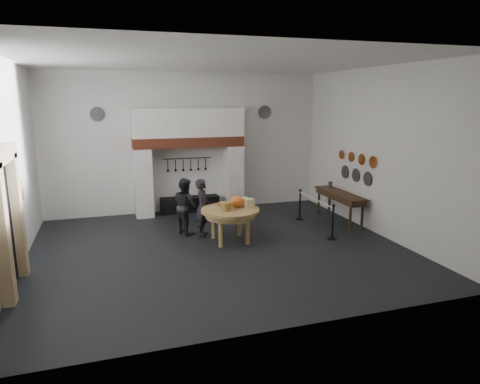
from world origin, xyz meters
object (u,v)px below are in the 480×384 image
object	(u,v)px
visitor_far	(185,206)
barrier_post_far	(300,205)
visitor_near	(203,208)
barrier_post_near	(333,223)
iron_range	(190,204)
side_table	(340,193)
work_table	(230,210)

from	to	relation	value
visitor_far	barrier_post_far	xyz separation A→B (m)	(3.61, 0.26, -0.32)
visitor_near	visitor_far	bearing A→B (deg)	65.59
visitor_far	barrier_post_far	size ratio (longest dim) A/B	1.72
barrier_post_far	barrier_post_near	bearing A→B (deg)	-90.00
iron_range	side_table	bearing A→B (deg)	-31.26
visitor_near	side_table	xyz separation A→B (m)	(4.24, 0.10, 0.08)
work_table	visitor_far	bearing A→B (deg)	132.09
visitor_near	visitor_far	size ratio (longest dim) A/B	1.02
visitor_near	barrier_post_far	xyz separation A→B (m)	(3.21, 0.66, -0.34)
work_table	side_table	bearing A→B (deg)	11.97
visitor_far	barrier_post_near	world-z (taller)	visitor_far
visitor_near	side_table	distance (m)	4.24
barrier_post_far	visitor_near	bearing A→B (deg)	-168.33
iron_range	visitor_near	bearing A→B (deg)	-93.15
iron_range	visitor_far	size ratio (longest dim) A/B	1.23
work_table	barrier_post_far	xyz separation A→B (m)	(2.63, 1.34, -0.39)
visitor_near	side_table	bearing A→B (deg)	-68.11
work_table	side_table	size ratio (longest dim) A/B	0.69
side_table	barrier_post_far	world-z (taller)	same
iron_range	visitor_near	xyz separation A→B (m)	(-0.14, -2.59, 0.54)
work_table	barrier_post_near	bearing A→B (deg)	-14.03
visitor_near	barrier_post_near	xyz separation A→B (m)	(3.21, -1.34, -0.34)
work_table	visitor_near	bearing A→B (deg)	130.25
work_table	side_table	world-z (taller)	side_table
work_table	visitor_near	xyz separation A→B (m)	(-0.58, 0.68, -0.05)
visitor_near	barrier_post_far	world-z (taller)	visitor_near
barrier_post_near	barrier_post_far	size ratio (longest dim) A/B	1.00
barrier_post_near	barrier_post_far	distance (m)	2.00
work_table	barrier_post_near	world-z (taller)	barrier_post_near
visitor_near	barrier_post_far	distance (m)	3.29
visitor_near	iron_range	bearing A→B (deg)	17.44
work_table	barrier_post_near	size ratio (longest dim) A/B	1.69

